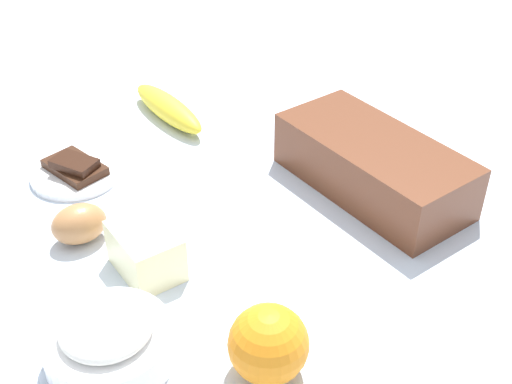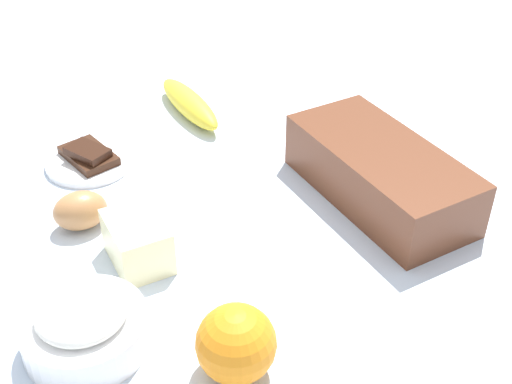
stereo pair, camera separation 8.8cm
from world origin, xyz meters
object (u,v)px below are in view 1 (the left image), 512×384
loaf_pan (373,164)px  egg_near_butter (79,224)px  flour_bowl (108,340)px  butter_block (146,251)px  banana (168,108)px  chocolate_plate (76,171)px  orange_fruit (268,344)px

loaf_pan → egg_near_butter: 0.40m
loaf_pan → flour_bowl: loaf_pan is taller
loaf_pan → flour_bowl: size_ratio=2.22×
flour_bowl → butter_block: flour_bowl is taller
banana → chocolate_plate: bearing=-80.5°
banana → chocolate_plate: banana is taller
flour_bowl → banana: size_ratio=0.70×
loaf_pan → orange_fruit: size_ratio=3.61×
egg_near_butter → flour_bowl: bearing=-25.9°
orange_fruit → egg_near_butter: size_ratio=1.17×
banana → butter_block: (0.27, -0.26, 0.01)m
orange_fruit → butter_block: 0.21m
egg_near_butter → chocolate_plate: size_ratio=0.54×
butter_block → orange_fruit: bearing=-3.2°
banana → chocolate_plate: size_ratio=1.46×
orange_fruit → chocolate_plate: (-0.44, 0.07, -0.03)m
flour_bowl → chocolate_plate: bearing=151.9°
banana → butter_block: 0.37m
loaf_pan → banana: size_ratio=1.56×
orange_fruit → egg_near_butter: orange_fruit is taller
banana → egg_near_butter: bearing=-60.2°
flour_bowl → orange_fruit: (0.13, 0.10, 0.01)m
butter_block → chocolate_plate: size_ratio=0.69×
loaf_pan → flour_bowl: (-0.01, -0.44, -0.01)m
loaf_pan → butter_block: (-0.09, -0.33, -0.01)m
chocolate_plate → egg_near_butter: bearing=-31.2°
flour_bowl → egg_near_butter: size_ratio=1.91×
orange_fruit → chocolate_plate: 0.45m
flour_bowl → orange_fruit: bearing=38.7°
loaf_pan → butter_block: size_ratio=3.30×
flour_bowl → chocolate_plate: (-0.32, 0.17, -0.02)m
butter_block → egg_near_butter: (-0.11, -0.02, -0.00)m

